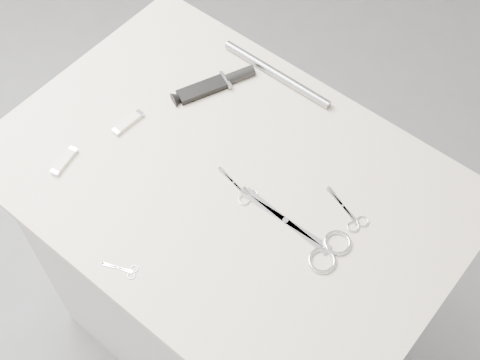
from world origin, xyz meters
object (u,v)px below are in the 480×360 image
Objects in this scene: large_shears at (314,240)px; pocket_knife_b at (64,161)px; plinth at (230,273)px; sheathed_knife at (219,83)px; pocket_knife_a at (128,123)px; tiny_scissors at (124,270)px; embroidery_scissors_a at (241,191)px; metal_rail at (276,74)px; embroidery_scissors_b at (351,216)px.

pocket_knife_b reaches higher than large_shears.
plinth is 0.54m from sheathed_knife.
pocket_knife_b is (-0.03, -0.16, 0.00)m from pocket_knife_a.
large_shears is at bearing 26.73° from tiny_scissors.
embroidery_scissors_a is 1.38× the size of pocket_knife_b.
embroidery_scissors_a is at bearing -179.28° from large_shears.
large_shears is at bearing -1.38° from plinth.
large_shears is 0.19m from embroidery_scissors_a.
large_shears is 0.44m from metal_rail.
large_shears is 3.16× the size of pocket_knife_b.
tiny_scissors is 0.51m from sheathed_knife.
sheathed_knife reaches higher than tiny_scissors.
sheathed_knife is (-0.23, 0.19, 0.01)m from embroidery_scissors_a.
pocket_knife_b is at bearing 137.97° from tiny_scissors.
embroidery_scissors_a is (0.04, -0.01, 0.47)m from plinth.
embroidery_scissors_b is 0.45m from sheathed_knife.
metal_rail is (0.20, 0.49, 0.01)m from pocket_knife_b.
sheathed_knife is at bearing -28.85° from pocket_knife_b.
embroidery_scissors_a is at bearing -137.19° from embroidery_scissors_b.
large_shears is 0.38m from tiny_scissors.
plinth is 0.55m from tiny_scissors.
metal_rail is at bearing -15.44° from sheathed_knife.
tiny_scissors is (-0.02, -0.29, 0.47)m from plinth.
sheathed_knife reaches higher than pocket_knife_a.
pocket_knife_a reaches higher than plinth.
metal_rail is (-0.14, 0.30, 0.01)m from embroidery_scissors_a.
metal_rail reaches higher than tiny_scissors.
plinth is at bearing -80.32° from pocket_knife_a.
pocket_knife_a and pocket_knife_b have the same top height.
sheathed_knife reaches higher than embroidery_scissors_a.
tiny_scissors is 0.36m from pocket_knife_a.
large_shears is at bearing 10.77° from embroidery_scissors_a.
sheathed_knife is 2.27× the size of pocket_knife_a.
pocket_knife_a is at bearing -176.97° from sheathed_knife.
pocket_knife_a is (-0.08, -0.22, -0.00)m from sheathed_knife.
embroidery_scissors_a is at bearing -6.94° from plinth.
metal_rail is (0.17, 0.32, 0.01)m from pocket_knife_a.
pocket_knife_b is at bearing -159.79° from large_shears.
large_shears is at bearing -86.33° from embroidery_scissors_b.
tiny_scissors is (-0.06, -0.29, -0.00)m from embroidery_scissors_a.
metal_rail reaches higher than pocket_knife_a.
large_shears is 0.46m from sheathed_knife.
plinth is 0.54m from pocket_knife_a.
pocket_knife_a is at bearing -164.75° from embroidery_scissors_a.
embroidery_scissors_b is 0.54m from pocket_knife_a.
pocket_knife_a is at bearing -176.49° from large_shears.
embroidery_scissors_a is 0.33m from metal_rail.
embroidery_scissors_b is at bearing -30.17° from metal_rail.
tiny_scissors is 0.23× the size of metal_rail.
metal_rail is at bearing -24.29° from pocket_knife_a.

